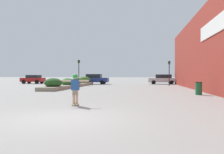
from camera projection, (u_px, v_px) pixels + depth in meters
The scene contains 11 objects.
ground_plane at pixel (63, 118), 7.57m from camera, with size 300.00×300.00×0.00m, color gray.
building_wall_right at pixel (211, 47), 17.97m from camera, with size 0.67×36.73×7.63m.
planter_box at pixel (72, 83), 27.64m from camera, with size 1.94×15.68×1.27m.
skateboard at pixel (75, 104), 10.77m from camera, with size 0.24×0.55×0.09m.
skateboarder at pixel (75, 86), 10.76m from camera, with size 1.36×0.25×1.46m.
trash_bin at pixel (199, 88), 16.55m from camera, with size 0.50×0.50×0.98m.
car_leftmost at pixel (95, 79), 36.42m from camera, with size 4.41×2.04×1.67m.
car_center_left at pixel (33, 79), 38.49m from camera, with size 3.92×2.03×1.52m.
car_center_right at pixel (162, 79), 36.57m from camera, with size 4.63×2.04×1.61m.
traffic_light_left at pixel (79, 68), 32.09m from camera, with size 0.28×0.30×3.73m.
traffic_light_right at pixel (169, 69), 30.50m from camera, with size 0.28×0.30×3.47m.
Camera 1 is at (2.75, -7.25, 1.50)m, focal length 35.00 mm.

